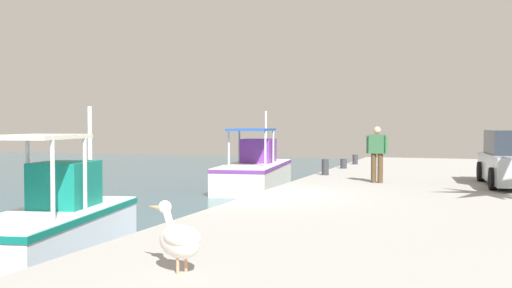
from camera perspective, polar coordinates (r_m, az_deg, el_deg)
The scene contains 8 objects.
quay_pier at distance 13.66m, azimuth 19.70°, elevation -7.18°, with size 36.00×10.00×0.80m, color #9E9E99.
fishing_boat_second at distance 12.22m, azimuth -19.07°, elevation -7.16°, with size 5.14×2.70×2.94m.
fishing_boat_third at distance 23.41m, azimuth -0.08°, elevation -2.61°, with size 6.69×2.93×3.11m.
pelican at distance 7.00m, azimuth -7.45°, elevation -9.06°, with size 0.60×0.95×0.82m.
fisherman_standing at distance 17.80m, azimuth 11.66°, elevation -0.71°, with size 0.30×0.65×1.67m.
mooring_bollard_nearest at distance 20.27m, azimuth 6.73°, elevation -2.24°, with size 0.24×0.24×0.54m, color #333338.
mooring_bollard_second at distance 23.42m, azimuth 8.49°, elevation -1.90°, with size 0.25×0.25×0.38m, color #333338.
mooring_bollard_third at distance 25.95m, azimuth 9.59°, elevation -1.49°, with size 0.23×0.23×0.42m, color #333338.
Camera 1 is at (-13.49, -4.97, 2.53)m, focal length 41.26 mm.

